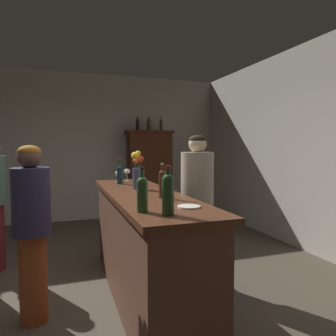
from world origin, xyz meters
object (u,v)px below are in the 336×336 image
(cheese_plate, at_px, (189,207))
(patron_in_grey, at_px, (32,225))
(wine_bottle_riesling, at_px, (162,182))
(bartender, at_px, (197,203))
(wine_bottle_rose, at_px, (168,192))
(display_bottle_midleft, at_px, (149,124))
(display_cabinet, at_px, (149,173))
(wine_glass_mid, at_px, (118,174))
(flower_arrangement, at_px, (137,170))
(display_bottle_center, at_px, (161,125))
(wine_bottle_malbec, at_px, (142,192))
(bar_counter, at_px, (144,246))
(display_bottle_left, at_px, (138,124))
(wine_glass_front, at_px, (127,172))
(wine_bottle_merlot, at_px, (120,173))

(cheese_plate, height_order, patron_in_grey, patron_in_grey)
(wine_bottle_riesling, relative_size, bartender, 0.19)
(cheese_plate, relative_size, patron_in_grey, 0.11)
(wine_bottle_rose, relative_size, display_bottle_midleft, 1.11)
(display_bottle_midleft, xyz_separation_m, patron_in_grey, (-1.98, -3.41, -1.12))
(display_cabinet, relative_size, display_bottle_midleft, 6.26)
(wine_glass_mid, distance_m, display_bottle_midleft, 2.71)
(wine_glass_mid, relative_size, flower_arrangement, 0.35)
(flower_arrangement, bearing_deg, display_bottle_center, 67.76)
(wine_bottle_malbec, relative_size, wine_glass_mid, 2.17)
(bar_counter, xyz_separation_m, display_bottle_left, (0.75, 3.33, 1.43))
(wine_bottle_rose, distance_m, wine_bottle_riesling, 0.66)
(cheese_plate, relative_size, display_bottle_center, 0.55)
(display_cabinet, xyz_separation_m, wine_bottle_riesling, (-0.92, -3.69, 0.24))
(wine_glass_front, bearing_deg, display_bottle_midleft, 67.75)
(display_cabinet, distance_m, wine_bottle_merlot, 2.80)
(display_cabinet, bearing_deg, cheese_plate, -101.81)
(cheese_plate, xyz_separation_m, display_bottle_midleft, (0.86, 4.15, 0.90))
(wine_bottle_malbec, relative_size, patron_in_grey, 0.20)
(wine_glass_front, relative_size, display_bottle_left, 0.52)
(wine_bottle_merlot, height_order, display_bottle_midleft, display_bottle_midleft)
(display_cabinet, relative_size, wine_bottle_merlot, 6.06)
(wine_glass_mid, relative_size, display_bottle_center, 0.46)
(bar_counter, bearing_deg, flower_arrangement, 88.83)
(display_bottle_left, bearing_deg, display_cabinet, 0.00)
(bar_counter, bearing_deg, wine_bottle_rose, -95.32)
(bar_counter, xyz_separation_m, bartender, (0.63, 0.12, 0.36))
(wine_bottle_malbec, height_order, wine_glass_front, wine_bottle_malbec)
(wine_bottle_malbec, height_order, cheese_plate, wine_bottle_malbec)
(wine_bottle_malbec, height_order, wine_glass_mid, wine_bottle_malbec)
(flower_arrangement, xyz_separation_m, display_bottle_left, (0.75, 3.07, 0.71))
(wine_bottle_rose, height_order, wine_bottle_riesling, wine_bottle_rose)
(flower_arrangement, bearing_deg, cheese_plate, -83.35)
(wine_bottle_malbec, bearing_deg, wine_bottle_rose, -46.88)
(wine_glass_front, xyz_separation_m, wine_glass_mid, (-0.13, -0.08, -0.01))
(display_bottle_left, xyz_separation_m, patron_in_grey, (-1.74, -3.41, -1.12))
(display_bottle_left, bearing_deg, display_bottle_midleft, 0.00)
(wine_glass_mid, distance_m, bartender, 1.13)
(flower_arrangement, relative_size, display_bottle_left, 1.33)
(bar_counter, xyz_separation_m, wine_glass_mid, (-0.07, 0.97, 0.62))
(wine_bottle_merlot, bearing_deg, bar_counter, -83.52)
(cheese_plate, bearing_deg, wine_bottle_merlot, 97.86)
(display_cabinet, distance_m, bartender, 3.23)
(wine_bottle_malbec, bearing_deg, display_bottle_midleft, 73.76)
(wine_bottle_merlot, distance_m, display_bottle_center, 3.00)
(cheese_plate, bearing_deg, display_bottle_center, 74.80)
(flower_arrangement, relative_size, display_bottle_midleft, 1.37)
(display_cabinet, relative_size, flower_arrangement, 4.57)
(display_bottle_left, bearing_deg, display_bottle_center, 0.00)
(bar_counter, relative_size, wine_bottle_riesling, 8.24)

